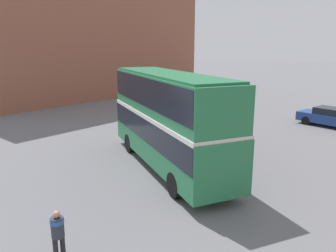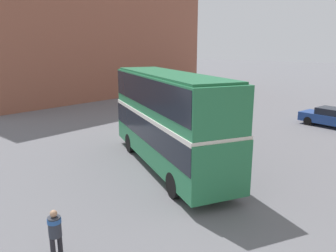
# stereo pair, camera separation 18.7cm
# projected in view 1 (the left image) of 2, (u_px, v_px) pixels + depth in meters

# --- Properties ---
(ground_plane) EXTENTS (240.00, 240.00, 0.00)m
(ground_plane) POSITION_uv_depth(u_px,v_px,m) (180.00, 174.00, 15.72)
(ground_plane) COLOR slate
(building_row_left) EXTENTS (10.07, 30.55, 17.87)m
(building_row_left) POSITION_uv_depth(u_px,v_px,m) (89.00, 21.00, 39.97)
(building_row_left) COLOR #935642
(building_row_left) RESTS_ON ground_plane
(double_decker_bus) EXTENTS (10.37, 6.83, 4.75)m
(double_decker_bus) POSITION_uv_depth(u_px,v_px,m) (168.00, 114.00, 16.05)
(double_decker_bus) COLOR #287A4C
(double_decker_bus) RESTS_ON ground_plane
(pedestrian_foreground) EXTENTS (0.42, 0.42, 1.56)m
(pedestrian_foreground) POSITION_uv_depth(u_px,v_px,m) (58.00, 231.00, 9.16)
(pedestrian_foreground) COLOR #232328
(pedestrian_foreground) RESTS_ON ground_plane
(parked_car_kerb_near) EXTENTS (4.40, 2.24, 1.63)m
(parked_car_kerb_near) POSITION_uv_depth(u_px,v_px,m) (199.00, 116.00, 24.83)
(parked_car_kerb_near) COLOR maroon
(parked_car_kerb_near) RESTS_ON ground_plane
(parked_car_kerb_far) EXTENTS (4.23, 2.28, 1.54)m
(parked_car_kerb_far) POSITION_uv_depth(u_px,v_px,m) (170.00, 103.00, 30.97)
(parked_car_kerb_far) COLOR slate
(parked_car_kerb_far) RESTS_ON ground_plane
(parked_car_side_street) EXTENTS (4.68, 2.53, 1.45)m
(parked_car_side_street) POSITION_uv_depth(u_px,v_px,m) (330.00, 117.00, 24.91)
(parked_car_side_street) COLOR navy
(parked_car_side_street) RESTS_ON ground_plane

